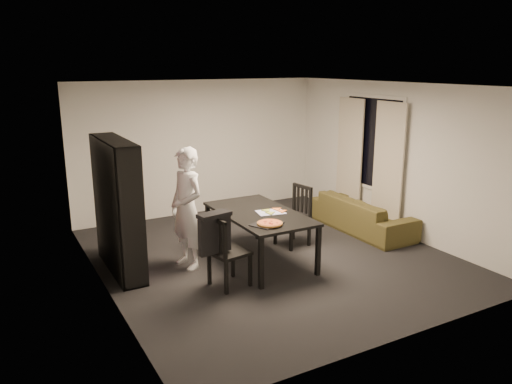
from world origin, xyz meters
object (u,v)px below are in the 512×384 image
pepperoni_pizza (270,223)px  sofa (362,214)px  chair_right (297,211)px  bookshelf (118,206)px  chair_left (223,247)px  baking_tray (267,224)px  person (187,208)px  dining_table (259,217)px

pepperoni_pizza → sofa: size_ratio=0.17×
chair_right → sofa: 1.43m
bookshelf → pepperoni_pizza: bearing=-36.1°
chair_left → bookshelf: bearing=30.0°
chair_right → baking_tray: (-1.09, -0.88, 0.21)m
baking_tray → pepperoni_pizza: size_ratio=1.14×
person → baking_tray: bearing=30.7°
pepperoni_pizza → chair_right: bearing=41.2°
sofa → dining_table: bearing=98.7°
bookshelf → pepperoni_pizza: bookshelf is taller
bookshelf → pepperoni_pizza: 2.16m
bookshelf → dining_table: size_ratio=1.04×
chair_left → sofa: size_ratio=0.48×
dining_table → bookshelf: bearing=160.6°
baking_tray → sofa: size_ratio=0.20×
baking_tray → pepperoni_pizza: 0.06m
person → sofa: bearing=77.9°
pepperoni_pizza → sofa: pepperoni_pizza is taller
chair_right → person: (-1.90, -0.01, 0.32)m
person → bookshelf: bearing=-123.6°
dining_table → chair_right: chair_right is taller
dining_table → baking_tray: bearing=-109.2°
bookshelf → pepperoni_pizza: size_ratio=5.43×
chair_right → person: bearing=-98.0°
pepperoni_pizza → sofa: (2.47, 0.95, -0.49)m
pepperoni_pizza → sofa: 2.69m
chair_left → person: 0.97m
chair_right → baking_tray: chair_right is taller
person → baking_tray: size_ratio=4.41×
dining_table → baking_tray: (-0.19, -0.55, 0.07)m
bookshelf → sofa: size_ratio=0.93×
bookshelf → chair_left: 1.67m
chair_left → pepperoni_pizza: chair_left is taller
chair_right → dining_table: bearing=-77.8°
chair_left → sofa: 3.31m
bookshelf → chair_left: bearing=-50.0°
chair_left → person: person is taller
dining_table → person: size_ratio=1.04×
chair_right → sofa: size_ratio=0.48×
bookshelf → baking_tray: bearing=-35.3°
bookshelf → sofa: bearing=-4.3°
bookshelf → dining_table: bearing=-19.4°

